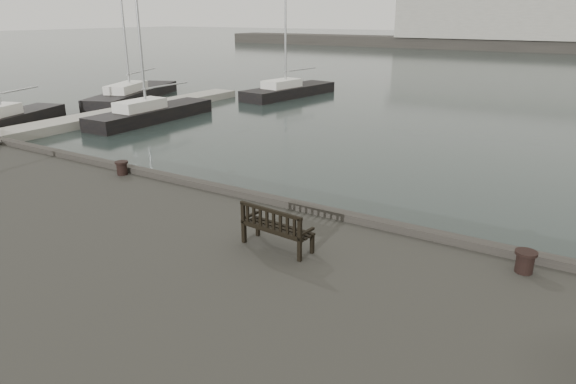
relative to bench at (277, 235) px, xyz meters
name	(u,v)px	position (x,y,z in m)	size (l,w,h in m)	color
ground	(296,260)	(-0.95, 2.37, -1.85)	(400.00, 400.00, 0.00)	black
pontoon	(103,117)	(-20.95, 12.37, -1.60)	(2.00, 24.00, 0.50)	#A9A69D
breakwater	(550,26)	(-5.50, 94.37, 2.45)	(140.00, 9.50, 12.20)	#383530
bench	(277,235)	(0.00, 0.00, 0.00)	(1.63, 0.69, 0.91)	black
bollard_left	(122,168)	(-6.93, 1.87, -0.08)	(0.40, 0.40, 0.42)	black
bollard_right	(525,262)	(4.61, 1.62, -0.07)	(0.41, 0.41, 0.44)	black
yacht_a	(9,123)	(-23.91, 8.06, -1.61)	(4.39, 7.95, 10.81)	black
yacht_b	(134,97)	(-25.50, 18.96, -1.60)	(6.54, 11.34, 14.69)	black
yacht_c	(152,117)	(-18.34, 13.93, -1.61)	(2.32, 8.95, 12.08)	black
yacht_d	(289,93)	(-16.42, 26.86, -1.62)	(3.62, 9.35, 11.52)	black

